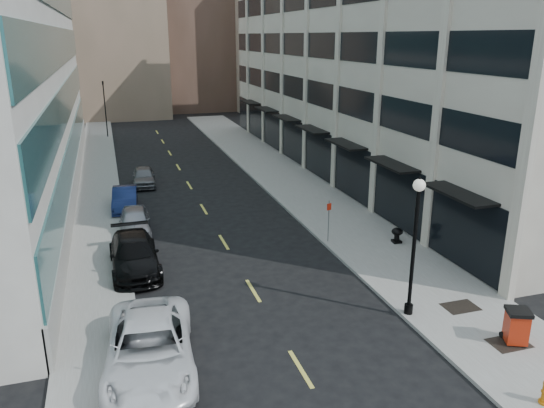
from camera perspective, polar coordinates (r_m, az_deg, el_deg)
ground at (r=17.18m, az=5.57°, el=-20.88°), size 160.00×160.00×0.00m
sidewalk_right at (r=36.39m, az=4.33°, el=0.65°), size 5.00×80.00×0.15m
sidewalk_left at (r=34.01m, az=-18.19°, el=-1.43°), size 3.00×80.00×0.15m
building_right at (r=45.26m, az=12.78°, el=15.10°), size 15.30×46.50×18.25m
skyline_tan_near at (r=80.38m, az=-17.29°, el=19.28°), size 14.00×18.00×28.00m
skyline_tan_far at (r=90.70m, az=-23.78°, el=16.44°), size 12.00×14.00×22.00m
skyline_stone at (r=81.74m, az=-0.70°, el=17.18°), size 10.00×14.00×20.00m
grate_mid at (r=21.41m, az=24.13°, el=-13.50°), size 1.40×1.00×0.01m
grate_far at (r=23.26m, az=19.61°, el=-10.38°), size 1.40×1.00×0.01m
road_centerline at (r=31.66m, az=-6.38°, el=-2.17°), size 0.15×68.20×0.01m
traffic_signal at (r=60.50m, az=-17.73°, el=12.14°), size 0.66×0.66×6.98m
car_white_van at (r=18.51m, az=-13.02°, el=-14.90°), size 3.43×6.45×1.73m
car_black_pickup at (r=26.01m, az=-14.60°, el=-5.31°), size 2.30×5.48×1.58m
car_silver_sedan at (r=30.88m, az=-14.53°, el=-1.77°), size 1.87×4.26×1.43m
car_blue_sedan at (r=35.24m, az=-15.53°, el=0.55°), size 1.81×4.38×1.41m
car_grey_sedan at (r=40.61m, az=-13.62°, el=2.90°), size 1.84×4.11×1.37m
trash_bin at (r=21.22m, az=24.82°, el=-11.73°), size 1.05×1.05×1.30m
lamppost at (r=20.83m, az=15.12°, el=-3.26°), size 0.47×0.47×5.65m
sign_post at (r=28.17m, az=6.13°, el=-1.20°), size 0.26×0.10×2.28m
urn_planter at (r=28.95m, az=13.30°, el=-3.12°), size 0.59×0.59×0.82m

